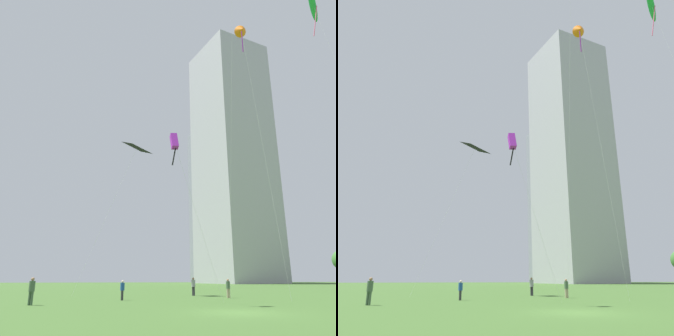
{
  "view_description": "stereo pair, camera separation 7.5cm",
  "coord_description": "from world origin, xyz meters",
  "views": [
    {
      "loc": [
        -7.43,
        -18.3,
        1.74
      ],
      "look_at": [
        -2.33,
        8.36,
        10.62
      ],
      "focal_mm": 36.09,
      "sensor_mm": 36.0,
      "label": 1
    },
    {
      "loc": [
        -7.36,
        -18.31,
        1.74
      ],
      "look_at": [
        -2.33,
        8.36,
        10.62
      ],
      "focal_mm": 36.09,
      "sensor_mm": 36.0,
      "label": 2
    }
  ],
  "objects": [
    {
      "name": "kite_flying_1",
      "position": [
        -2.45,
        5.12,
        11.64
      ],
      "size": [
        4.42,
        2.54,
        12.41
      ],
      "color": "silver",
      "rests_on": "ground"
    },
    {
      "name": "distant_highrise_0",
      "position": [
        41.65,
        124.01,
        34.56
      ],
      "size": [
        20.95,
        20.2,
        69.12
      ],
      "primitive_type": "cube",
      "rotation": [
        0.0,
        0.0,
        0.13
      ],
      "color": "gray",
      "rests_on": "ground"
    },
    {
      "name": "person_standing_3",
      "position": [
        4.37,
        13.43,
        0.97
      ],
      "size": [
        0.37,
        0.37,
        1.69
      ],
      "rotation": [
        0.0,
        0.0,
        6.19
      ],
      "color": "tan",
      "rests_on": "ground"
    },
    {
      "name": "ground",
      "position": [
        0.0,
        0.0,
        0.0
      ],
      "size": [
        280.0,
        280.0,
        0.0
      ],
      "primitive_type": "plane",
      "color": "#3D6028"
    },
    {
      "name": "person_standing_2",
      "position": [
        2.27,
        18.12,
        1.05
      ],
      "size": [
        0.4,
        0.4,
        1.82
      ],
      "rotation": [
        0.0,
        0.0,
        5.31
      ],
      "color": "#2D2D33",
      "rests_on": "ground"
    },
    {
      "name": "person_standing_1",
      "position": [
        -5.56,
        11.76,
        0.91
      ],
      "size": [
        0.35,
        0.35,
        1.58
      ],
      "rotation": [
        0.0,
        0.0,
        1.09
      ],
      "color": "#2D2D33",
      "rests_on": "ground"
    },
    {
      "name": "kite_flying_3",
      "position": [
        -4.01,
        19.45,
        16.66
      ],
      "size": [
        7.94,
        3.14,
        17.47
      ],
      "color": "silver",
      "rests_on": "ground"
    },
    {
      "name": "person_standing_0",
      "position": [
        -11.98,
        7.46,
        1.04
      ],
      "size": [
        0.4,
        0.4,
        1.8
      ],
      "rotation": [
        0.0,
        0.0,
        5.9
      ],
      "color": "#3F593F",
      "rests_on": "ground"
    },
    {
      "name": "kite_flying_0",
      "position": [
        14.58,
        8.79,
        31.31
      ],
      "size": [
        5.32,
        5.26,
        32.59
      ],
      "color": "silver",
      "rests_on": "ground"
    },
    {
      "name": "kite_flying_4",
      "position": [
        5.79,
        9.21,
        26.77
      ],
      "size": [
        2.28,
        2.29,
        27.58
      ],
      "color": "silver",
      "rests_on": "ground"
    },
    {
      "name": "distant_highrise_1",
      "position": [
        41.67,
        100.7,
        47.79
      ],
      "size": [
        29.79,
        30.19,
        95.58
      ],
      "primitive_type": "cube",
      "rotation": [
        0.0,
        0.0,
        0.27
      ],
      "color": "#A8A8AD",
      "rests_on": "ground"
    }
  ]
}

